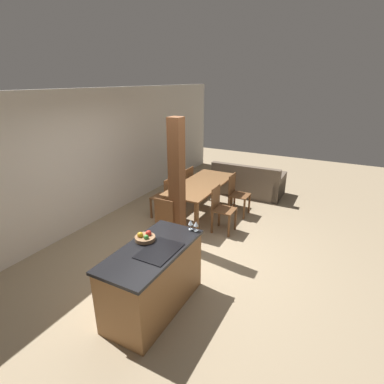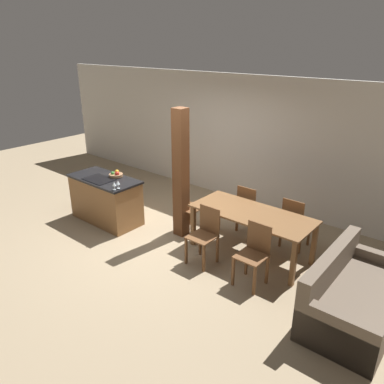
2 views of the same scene
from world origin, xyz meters
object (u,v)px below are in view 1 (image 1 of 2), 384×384
Objects in this scene: fruit_bowl at (145,237)px; wine_glass_middle at (191,223)px; dining_chair_near_left at (221,208)px; kitchen_island at (153,278)px; dining_table at (201,188)px; timber_post at (177,186)px; couch at (248,183)px; dining_chair_near_right at (237,194)px; dining_chair_far_left at (165,197)px; dining_chair_head_end at (168,219)px; dining_chair_far_right at (185,184)px; wine_glass_near at (196,224)px.

fruit_bowl is 1.85× the size of wine_glass_middle.
fruit_bowl reaches higher than dining_chair_near_left.
kitchen_island is 0.74× the size of dining_table.
kitchen_island is at bearing -160.90° from timber_post.
couch is at bearing -14.74° from dining_table.
dining_chair_near_right is (0.45, -0.65, -0.17)m from dining_table.
kitchen_island is 2.76m from dining_chair_far_left.
fruit_bowl is at bearing 111.06° from dining_chair_head_end.
dining_chair_near_right is 0.52× the size of couch.
wine_glass_middle is at bearing 137.77° from dining_chair_head_end.
fruit_bowl is 3.40m from dining_chair_far_right.
wine_glass_middle reaches higher than dining_chair_near_right.
timber_post reaches higher than couch.
fruit_bowl is 0.29× the size of dining_chair_near_left.
dining_chair_near_right is 1.92m from dining_chair_head_end.
dining_chair_near_left is at bearing -125.44° from dining_chair_head_end.
dining_chair_near_right reaches higher than kitchen_island.
kitchen_island is 4.68m from couch.
wine_glass_middle is at bearing -16.44° from kitchen_island.
timber_post is (0.02, -0.20, 0.66)m from dining_chair_head_end.
dining_chair_far_left is 1.13m from dining_chair_head_end.
dining_chair_near_left is 1.00× the size of dining_chair_near_right.
wine_glass_middle is 2.39m from dining_chair_far_left.
timber_post is at bearing -171.75° from dining_table.
wine_glass_near is 2.43m from dining_table.
dining_chair_near_left is at bearing 55.63° from dining_chair_far_right.
dining_chair_head_end is (0.82, 0.99, -0.51)m from wine_glass_near.
fruit_bowl is 0.15× the size of couch.
dining_chair_near_left is at bearing 180.00° from dining_chair_near_right.
dining_chair_head_end is at bearing 25.74° from kitchen_island.
wine_glass_near reaches higher than dining_chair_far_right.
dining_chair_far_left is at bearing 0.00° from dining_chair_far_right.
dining_chair_near_left is 1.30m from dining_chair_far_left.
dining_chair_near_left is at bearing 11.08° from wine_glass_near.
timber_post is at bearing 25.32° from dining_chair_far_right.
timber_post reaches higher than dining_table.
wine_glass_near is 0.16× the size of dining_chair_near_left.
timber_post is at bearing 43.32° from dining_chair_far_left.
timber_post reaches higher than kitchen_island.
dining_chair_near_right and dining_chair_head_end have the same top height.
dining_chair_head_end is at bearing 144.56° from dining_chair_near_left.
dining_chair_near_right is 1.00× the size of dining_chair_far_left.
wine_glass_near is 0.16× the size of dining_chair_far_right.
wine_glass_middle is 0.16× the size of dining_chair_head_end.
kitchen_island is 0.83× the size of couch.
fruit_bowl is 1.52m from dining_chair_head_end.
wine_glass_middle is 0.07× the size of dining_table.
timber_post is (-1.35, -0.20, 0.49)m from dining_table.
fruit_bowl is at bearing 90.06° from couch.
timber_post is at bearing 40.26° from wine_glass_middle.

